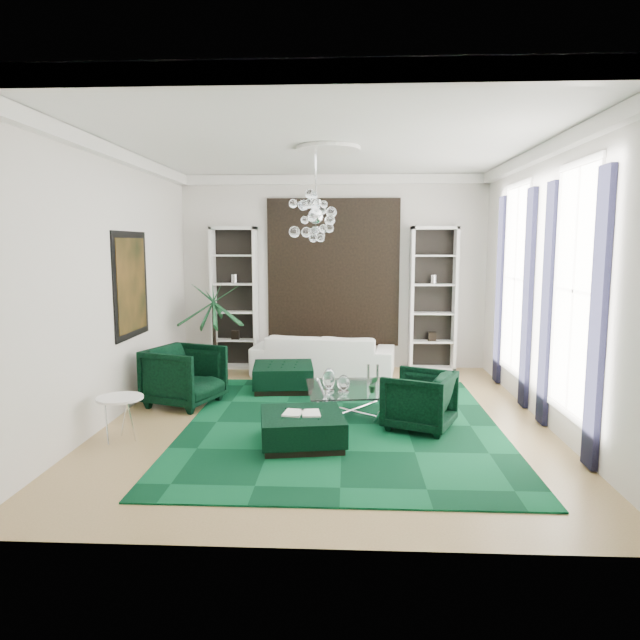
# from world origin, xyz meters

# --- Properties ---
(floor) EXTENTS (6.00, 7.00, 0.02)m
(floor) POSITION_xyz_m (0.00, 0.00, -0.01)
(floor) COLOR tan
(floor) RESTS_ON ground
(ceiling) EXTENTS (6.00, 7.00, 0.02)m
(ceiling) POSITION_xyz_m (0.00, 0.00, 3.81)
(ceiling) COLOR white
(ceiling) RESTS_ON ground
(wall_back) EXTENTS (6.00, 0.02, 3.80)m
(wall_back) POSITION_xyz_m (0.00, 3.51, 1.90)
(wall_back) COLOR silver
(wall_back) RESTS_ON ground
(wall_front) EXTENTS (6.00, 0.02, 3.80)m
(wall_front) POSITION_xyz_m (0.00, -3.51, 1.90)
(wall_front) COLOR silver
(wall_front) RESTS_ON ground
(wall_left) EXTENTS (0.02, 7.00, 3.80)m
(wall_left) POSITION_xyz_m (-3.01, 0.00, 1.90)
(wall_left) COLOR silver
(wall_left) RESTS_ON ground
(wall_right) EXTENTS (0.02, 7.00, 3.80)m
(wall_right) POSITION_xyz_m (3.01, 0.00, 1.90)
(wall_right) COLOR silver
(wall_right) RESTS_ON ground
(crown_molding) EXTENTS (6.00, 7.00, 0.18)m
(crown_molding) POSITION_xyz_m (0.00, 0.00, 3.70)
(crown_molding) COLOR white
(crown_molding) RESTS_ON ceiling
(ceiling_medallion) EXTENTS (0.90, 0.90, 0.05)m
(ceiling_medallion) POSITION_xyz_m (0.00, 0.30, 3.77)
(ceiling_medallion) COLOR white
(ceiling_medallion) RESTS_ON ceiling
(tapestry) EXTENTS (2.50, 0.06, 2.80)m
(tapestry) POSITION_xyz_m (0.00, 3.46, 1.90)
(tapestry) COLOR black
(tapestry) RESTS_ON wall_back
(shelving_left) EXTENTS (0.90, 0.38, 2.80)m
(shelving_left) POSITION_xyz_m (-1.95, 3.31, 1.40)
(shelving_left) COLOR white
(shelving_left) RESTS_ON floor
(shelving_right) EXTENTS (0.90, 0.38, 2.80)m
(shelving_right) POSITION_xyz_m (1.95, 3.31, 1.40)
(shelving_right) COLOR white
(shelving_right) RESTS_ON floor
(painting) EXTENTS (0.04, 1.30, 1.60)m
(painting) POSITION_xyz_m (-2.97, 0.60, 1.85)
(painting) COLOR black
(painting) RESTS_ON wall_left
(window_near) EXTENTS (0.03, 1.10, 2.90)m
(window_near) POSITION_xyz_m (2.99, -0.90, 1.90)
(window_near) COLOR white
(window_near) RESTS_ON wall_right
(curtain_near_a) EXTENTS (0.07, 0.30, 3.25)m
(curtain_near_a) POSITION_xyz_m (2.96, -1.68, 1.65)
(curtain_near_a) COLOR black
(curtain_near_a) RESTS_ON floor
(curtain_near_b) EXTENTS (0.07, 0.30, 3.25)m
(curtain_near_b) POSITION_xyz_m (2.96, -0.12, 1.65)
(curtain_near_b) COLOR black
(curtain_near_b) RESTS_ON floor
(window_far) EXTENTS (0.03, 1.10, 2.90)m
(window_far) POSITION_xyz_m (2.99, 1.50, 1.90)
(window_far) COLOR white
(window_far) RESTS_ON wall_right
(curtain_far_a) EXTENTS (0.07, 0.30, 3.25)m
(curtain_far_a) POSITION_xyz_m (2.96, 0.72, 1.65)
(curtain_far_a) COLOR black
(curtain_far_a) RESTS_ON floor
(curtain_far_b) EXTENTS (0.07, 0.30, 3.25)m
(curtain_far_b) POSITION_xyz_m (2.96, 2.28, 1.65)
(curtain_far_b) COLOR black
(curtain_far_b) RESTS_ON floor
(rug) EXTENTS (4.20, 5.00, 0.02)m
(rug) POSITION_xyz_m (0.22, -0.29, 0.01)
(rug) COLOR black
(rug) RESTS_ON floor
(sofa) EXTENTS (2.75, 1.35, 0.77)m
(sofa) POSITION_xyz_m (-0.17, 2.78, 0.39)
(sofa) COLOR white
(sofa) RESTS_ON floor
(armchair_left) EXTENTS (1.27, 1.25, 0.91)m
(armchair_left) POSITION_xyz_m (-2.20, 0.59, 0.46)
(armchair_left) COLOR black
(armchair_left) RESTS_ON floor
(armchair_right) EXTENTS (1.12, 1.11, 0.78)m
(armchair_right) POSITION_xyz_m (1.25, -0.39, 0.39)
(armchair_right) COLOR black
(armchair_right) RESTS_ON floor
(coffee_table) EXTENTS (1.37, 1.37, 0.42)m
(coffee_table) POSITION_xyz_m (0.34, 0.13, 0.21)
(coffee_table) COLOR white
(coffee_table) RESTS_ON floor
(ottoman_side) EXTENTS (1.09, 1.09, 0.44)m
(ottoman_side) POSITION_xyz_m (-0.79, 1.56, 0.22)
(ottoman_side) COLOR black
(ottoman_side) RESTS_ON floor
(ottoman_front) EXTENTS (1.14, 1.14, 0.40)m
(ottoman_front) POSITION_xyz_m (-0.26, -1.09, 0.20)
(ottoman_front) COLOR black
(ottoman_front) RESTS_ON floor
(book) EXTENTS (0.45, 0.30, 0.03)m
(book) POSITION_xyz_m (-0.26, -1.09, 0.41)
(book) COLOR white
(book) RESTS_ON ottoman_front
(side_table) EXTENTS (0.76, 0.76, 0.55)m
(side_table) POSITION_xyz_m (-2.55, -1.04, 0.28)
(side_table) COLOR white
(side_table) RESTS_ON floor
(palm) EXTENTS (1.48, 1.48, 2.27)m
(palm) POSITION_xyz_m (-2.20, 2.58, 1.13)
(palm) COLOR #164B26
(palm) RESTS_ON floor
(chandelier) EXTENTS (0.91, 0.91, 0.79)m
(chandelier) POSITION_xyz_m (-0.17, 0.36, 2.85)
(chandelier) COLOR white
(chandelier) RESTS_ON ceiling
(table_plant) EXTENTS (0.13, 0.11, 0.23)m
(table_plant) POSITION_xyz_m (0.64, -0.12, 0.53)
(table_plant) COLOR #164B26
(table_plant) RESTS_ON coffee_table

